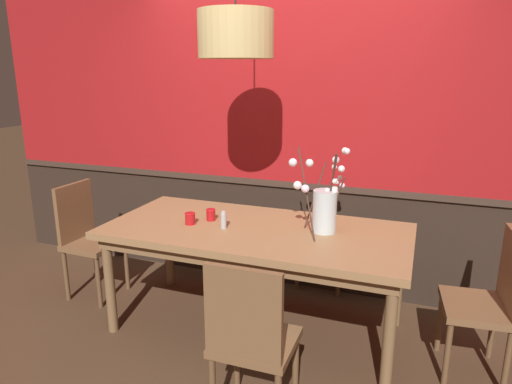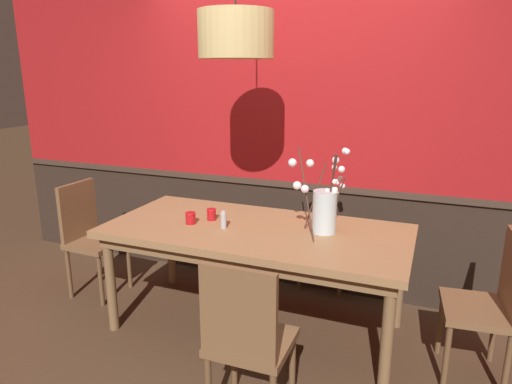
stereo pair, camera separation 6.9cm
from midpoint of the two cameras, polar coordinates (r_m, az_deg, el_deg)
ground_plane at (r=3.54m, az=-0.58°, el=-16.40°), size 24.00×24.00×0.00m
back_wall at (r=3.83m, az=3.88°, el=9.62°), size 5.73×0.14×3.00m
dining_table at (r=3.23m, az=-0.62°, el=-5.84°), size 2.10×0.99×0.78m
chair_far_side_right at (r=4.05m, az=8.28°, el=-4.52°), size 0.44×0.42×0.88m
chair_head_west_end at (r=4.06m, az=-20.74°, el=-4.93°), size 0.41×0.42×0.95m
chair_near_side_right at (r=2.45m, az=-1.52°, el=-17.51°), size 0.42×0.40×0.95m
chair_head_east_end at (r=3.14m, az=26.48°, el=-11.61°), size 0.42×0.47×0.93m
vase_with_blossoms at (r=3.11m, az=7.81°, el=-1.90°), size 0.36×0.39×0.58m
candle_holder_nearer_center at (r=3.37m, az=-6.22°, el=-2.81°), size 0.07×0.07×0.09m
candle_holder_nearer_edge at (r=3.30m, az=-8.78°, el=-3.27°), size 0.08×0.08×0.08m
condiment_bottle at (r=3.18m, az=-4.67°, el=-3.53°), size 0.04×0.04×0.13m
pendant_lamp at (r=3.05m, az=-3.22°, el=18.93°), size 0.48×0.48×1.09m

